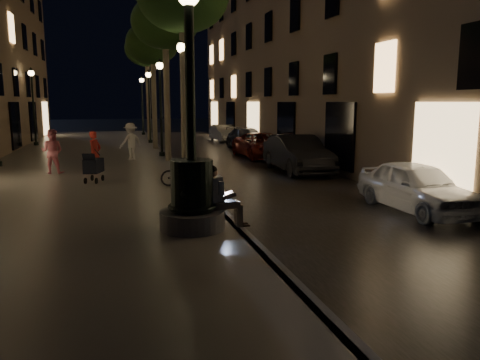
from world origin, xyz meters
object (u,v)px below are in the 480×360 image
object	(u,v)px
lamp_curb_b	(160,95)
car_fifth	(223,133)
car_front	(417,186)
lamp_left_c	(33,96)
car_rear	(247,139)
tree_second	(165,23)
lamp_curb_c	(149,97)
car_third	(262,145)
seated_man_laptop	(220,195)
tree_third	(152,44)
lamp_curb_a	(183,92)
fountain_lamppost	(192,183)
pedestrian_red	(95,152)
car_second	(297,154)
pedestrian_pink	(52,152)
bicycle	(184,173)
stroller	(93,166)
lamp_curb_d	(142,98)
pedestrian_white	(131,141)
tree_far	(147,50)

from	to	relation	value
lamp_curb_b	car_fifth	size ratio (longest dim) A/B	1.29
car_front	lamp_left_c	bearing A→B (deg)	119.73
car_rear	car_fifth	size ratio (longest dim) A/B	1.23
tree_second	lamp_curb_c	xyz separation A→B (m)	(-0.10, 10.00, -3.10)
lamp_curb_c	car_third	world-z (taller)	lamp_curb_c
car_third	lamp_left_c	bearing A→B (deg)	143.52
seated_man_laptop	tree_third	distance (m)	18.74
lamp_curb_a	lamp_left_c	world-z (taller)	same
fountain_lamppost	lamp_curb_b	distance (m)	14.16
fountain_lamppost	lamp_curb_c	size ratio (longest dim) A/B	1.08
fountain_lamppost	pedestrian_red	size ratio (longest dim) A/B	3.23
car_third	lamp_curb_a	bearing A→B (deg)	-126.22
car_second	pedestrian_pink	size ratio (longest dim) A/B	2.78
car_third	bicycle	world-z (taller)	car_third
lamp_left_c	car_front	world-z (taller)	lamp_left_c
tree_second	lamp_curb_b	distance (m)	3.69
lamp_curb_c	stroller	world-z (taller)	lamp_curb_c
lamp_curb_d	stroller	distance (m)	23.64
car_front	pedestrian_white	world-z (taller)	pedestrian_white
car_second	car_third	world-z (taller)	car_second
fountain_lamppost	pedestrian_red	distance (m)	9.17
tree_second	seated_man_laptop	bearing A→B (deg)	-90.89
tree_second	lamp_curb_a	world-z (taller)	tree_second
car_rear	pedestrian_white	bearing A→B (deg)	-144.16
lamp_curb_b	lamp_curb_c	bearing A→B (deg)	90.00
lamp_curb_b	pedestrian_red	distance (m)	6.36
seated_man_laptop	tree_third	world-z (taller)	tree_third
lamp_curb_a	car_rear	bearing A→B (deg)	64.93
tree_second	car_front	world-z (taller)	tree_second
car_second	bicycle	distance (m)	5.91
fountain_lamppost	bicycle	bearing A→B (deg)	83.60
lamp_curb_b	car_rear	world-z (taller)	lamp_curb_b
pedestrian_red	seated_man_laptop	bearing A→B (deg)	-127.70
stroller	car_rear	xyz separation A→B (m)	(8.50, 11.07, -0.10)
lamp_left_c	car_third	size ratio (longest dim) A/B	1.02
pedestrian_red	tree_far	bearing A→B (deg)	22.46
car_third	pedestrian_red	xyz separation A→B (m)	(-8.17, -4.65, 0.35)
lamp_curb_d	car_front	world-z (taller)	lamp_curb_d
tree_third	car_rear	xyz separation A→B (m)	(5.50, -0.24, -5.47)
pedestrian_pink	lamp_curb_c	bearing A→B (deg)	-94.19
car_fifth	pedestrian_white	xyz separation A→B (m)	(-7.05, -11.42, 0.45)
tree_third	pedestrian_red	bearing A→B (deg)	-108.27
pedestrian_red	tree_second	bearing A→B (deg)	-10.81
tree_second	lamp_curb_b	bearing A→B (deg)	92.86
car_rear	tree_second	bearing A→B (deg)	-132.40
tree_far	stroller	xyz separation A→B (m)	(-3.08, -17.31, -5.67)
fountain_lamppost	pedestrian_pink	distance (m)	9.96
pedestrian_pink	pedestrian_red	bearing A→B (deg)	-175.70
lamp_curb_c	lamp_curb_d	bearing A→B (deg)	90.00
lamp_curb_c	lamp_left_c	xyz separation A→B (m)	(-7.10, 0.00, 0.00)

